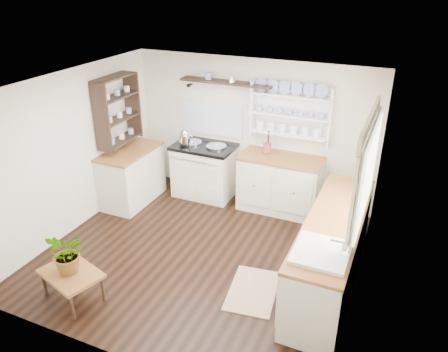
# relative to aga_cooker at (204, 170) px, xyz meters

# --- Properties ---
(floor) EXTENTS (4.00, 3.80, 0.01)m
(floor) POSITION_rel_aga_cooker_xyz_m (0.71, -1.57, -0.46)
(floor) COLOR black
(floor) RESTS_ON ground
(wall_back) EXTENTS (4.00, 0.02, 2.30)m
(wall_back) POSITION_rel_aga_cooker_xyz_m (0.71, 0.33, 0.69)
(wall_back) COLOR beige
(wall_back) RESTS_ON ground
(wall_right) EXTENTS (0.02, 3.80, 2.30)m
(wall_right) POSITION_rel_aga_cooker_xyz_m (2.71, -1.57, 0.69)
(wall_right) COLOR beige
(wall_right) RESTS_ON ground
(wall_left) EXTENTS (0.02, 3.80, 2.30)m
(wall_left) POSITION_rel_aga_cooker_xyz_m (-1.29, -1.57, 0.69)
(wall_left) COLOR beige
(wall_left) RESTS_ON ground
(ceiling) EXTENTS (4.00, 3.80, 0.01)m
(ceiling) POSITION_rel_aga_cooker_xyz_m (0.71, -1.57, 1.84)
(ceiling) COLOR white
(ceiling) RESTS_ON wall_back
(window) EXTENTS (0.08, 1.55, 1.22)m
(window) POSITION_rel_aga_cooker_xyz_m (2.65, -1.42, 1.11)
(window) COLOR white
(window) RESTS_ON wall_right
(aga_cooker) EXTENTS (1.00, 0.70, 0.93)m
(aga_cooker) POSITION_rel_aga_cooker_xyz_m (0.00, 0.00, 0.00)
(aga_cooker) COLOR white
(aga_cooker) RESTS_ON floor
(back_cabinets) EXTENTS (1.27, 0.63, 0.90)m
(back_cabinets) POSITION_rel_aga_cooker_xyz_m (1.31, 0.03, 0.00)
(back_cabinets) COLOR beige
(back_cabinets) RESTS_ON floor
(right_cabinets) EXTENTS (0.62, 2.43, 0.90)m
(right_cabinets) POSITION_rel_aga_cooker_xyz_m (2.41, -1.47, 0.00)
(right_cabinets) COLOR beige
(right_cabinets) RESTS_ON floor
(belfast_sink) EXTENTS (0.55, 0.60, 0.45)m
(belfast_sink) POSITION_rel_aga_cooker_xyz_m (2.41, -2.22, 0.34)
(belfast_sink) COLOR white
(belfast_sink) RESTS_ON right_cabinets
(left_cabinets) EXTENTS (0.62, 1.13, 0.90)m
(left_cabinets) POSITION_rel_aga_cooker_xyz_m (-0.99, -0.67, 0.00)
(left_cabinets) COLOR beige
(left_cabinets) RESTS_ON floor
(plate_rack) EXTENTS (1.20, 0.22, 0.90)m
(plate_rack) POSITION_rel_aga_cooker_xyz_m (1.36, 0.29, 1.10)
(plate_rack) COLOR white
(plate_rack) RESTS_ON wall_back
(high_shelf) EXTENTS (1.50, 0.29, 0.16)m
(high_shelf) POSITION_rel_aga_cooker_xyz_m (0.31, 0.21, 1.45)
(high_shelf) COLOR black
(high_shelf) RESTS_ON wall_back
(left_shelving) EXTENTS (0.28, 0.80, 1.05)m
(left_shelving) POSITION_rel_aga_cooker_xyz_m (-1.13, -0.67, 1.09)
(left_shelving) COLOR black
(left_shelving) RESTS_ON wall_left
(kettle) EXTENTS (0.20, 0.20, 0.24)m
(kettle) POSITION_rel_aga_cooker_xyz_m (-0.28, -0.12, 0.59)
(kettle) COLOR silver
(kettle) RESTS_ON aga_cooker
(utensil_crock) EXTENTS (0.13, 0.13, 0.15)m
(utensil_crock) POSITION_rel_aga_cooker_xyz_m (1.05, 0.11, 0.53)
(utensil_crock) COLOR brown
(utensil_crock) RESTS_ON back_cabinets
(center_table) EXTENTS (0.80, 0.67, 0.37)m
(center_table) POSITION_rel_aga_cooker_xyz_m (-0.25, -2.97, -0.13)
(center_table) COLOR brown
(center_table) RESTS_ON floor
(potted_plant) EXTENTS (0.59, 0.58, 0.50)m
(potted_plant) POSITION_rel_aga_cooker_xyz_m (-0.25, -2.97, 0.16)
(potted_plant) COLOR #3F7233
(potted_plant) RESTS_ON center_table
(floor_rug) EXTENTS (0.66, 0.92, 0.02)m
(floor_rug) POSITION_rel_aga_cooker_xyz_m (1.63, -2.02, -0.45)
(floor_rug) COLOR #8C7D52
(floor_rug) RESTS_ON floor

